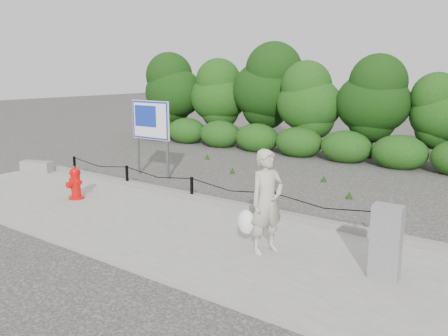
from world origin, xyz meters
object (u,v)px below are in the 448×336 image
Objects in this scene: advertising_sign at (151,124)px; pedestrian at (266,203)px; utility_cabinet at (386,242)px; fire_hydrant at (75,183)px; concrete_block at (37,166)px.

pedestrian is at bearing -30.03° from advertising_sign.
advertising_sign reaches higher than utility_cabinet.
fire_hydrant is 0.63× the size of utility_cabinet.
utility_cabinet is at bearing -6.20° from concrete_block.
pedestrian is 10.02m from concrete_block.
pedestrian is 1.42× the size of utility_cabinet.
concrete_block is at bearing -150.99° from advertising_sign.
fire_hydrant reaches higher than concrete_block.
concrete_block is 0.80× the size of utility_cabinet.
pedestrian is at bearing 2.14° from fire_hydrant.
fire_hydrant is 8.17m from utility_cabinet.
concrete_block is 0.44× the size of advertising_sign.
utility_cabinet is 0.56× the size of advertising_sign.
utility_cabinet is (12.07, -1.31, 0.45)m from concrete_block.
pedestrian is 2.21m from utility_cabinet.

